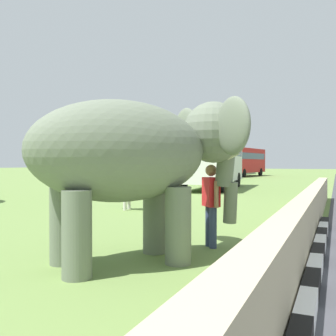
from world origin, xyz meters
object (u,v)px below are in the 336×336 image
Objects in this scene: bus_white at (213,157)px; bus_red at (244,160)px; bus_teal at (202,159)px; person_handler at (211,201)px; elephant at (141,154)px; cow_near at (137,186)px.

bus_white is 0.87× the size of bus_red.
person_handler is at bearing -160.84° from bus_teal.
elephant is at bearing -166.49° from bus_white.
cow_near is (6.18, 3.44, -0.98)m from elephant.
person_handler is (1.55, -0.77, -0.92)m from elephant.
bus_white is 24.09m from bus_red.
bus_white is 11.93m from cow_near.
bus_teal reaches higher than person_handler.
bus_white is at bearing 4.30° from cow_near.
person_handler is at bearing -137.77° from cow_near.
bus_red is at bearing 10.42° from elephant.
cow_near is (4.64, 4.21, -0.06)m from person_handler.
cow_near is (-23.49, -5.56, -1.21)m from bus_teal.
bus_red is at bearing 11.86° from person_handler.
bus_red is 35.96m from cow_near.
bus_teal is at bearing 13.32° from cow_near.
bus_red reaches higher than cow_near.
bus_red is (40.32, 8.47, 1.16)m from person_handler.
bus_teal is (29.67, 9.00, 0.24)m from elephant.
elephant is 31.00m from bus_teal.
bus_teal is 24.17m from cow_near.
bus_white is at bearing 13.51° from elephant.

